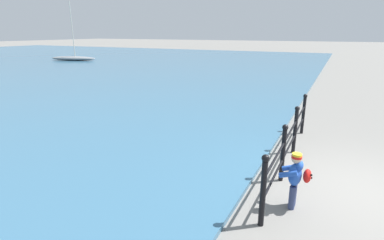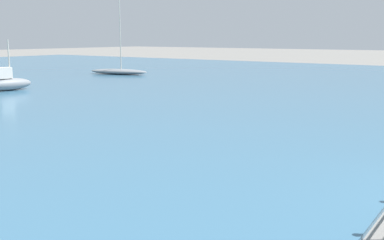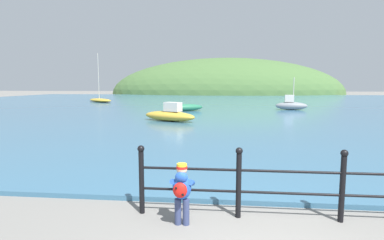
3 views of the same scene
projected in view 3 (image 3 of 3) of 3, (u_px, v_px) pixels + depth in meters
water at (227, 103)px, 35.19m from camera, size 80.00×60.00×0.10m
far_hillside at (225, 94)px, 73.73m from camera, size 56.11×30.86×17.34m
iron_railing at (290, 182)px, 4.93m from camera, size 5.12×0.12×1.21m
child_in_coat at (182, 188)px, 4.73m from camera, size 0.38×0.53×1.00m
boat_far_left at (291, 105)px, 25.59m from camera, size 2.70×1.14×2.76m
boat_blue_hull at (186, 108)px, 24.46m from camera, size 2.92×2.07×0.57m
boat_twin_mast at (100, 100)px, 37.30m from camera, size 4.77×4.58×6.00m
boat_red_dinghy at (170, 115)px, 17.66m from camera, size 3.58×2.41×1.12m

